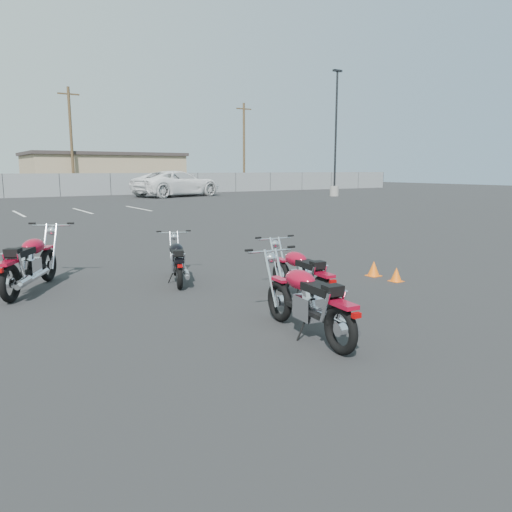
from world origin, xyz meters
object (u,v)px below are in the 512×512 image
motorcycle_second_black (177,261)px  motorcycle_rear_red (301,274)px  motorcycle_front_red (30,263)px  motorcycle_third_red (308,301)px  white_van (177,176)px

motorcycle_second_black → motorcycle_rear_red: motorcycle_rear_red is taller
motorcycle_front_red → motorcycle_rear_red: bearing=-40.6°
motorcycle_second_black → motorcycle_front_red: bearing=163.8°
motorcycle_third_red → motorcycle_second_black: bearing=91.7°
motorcycle_front_red → motorcycle_second_black: bearing=-16.2°
motorcycle_second_black → white_van: (12.45, 28.11, 1.17)m
motorcycle_second_black → white_van: bearing=66.1°
motorcycle_front_red → motorcycle_second_black: size_ratio=1.19×
motorcycle_rear_red → white_van: white_van is taller
motorcycle_front_red → motorcycle_rear_red: 4.74m
motorcycle_second_black → motorcycle_rear_red: bearing=-64.5°
motorcycle_front_red → motorcycle_second_black: 2.57m
motorcycle_third_red → motorcycle_rear_red: bearing=55.0°
motorcycle_front_red → motorcycle_third_red: size_ratio=1.01×
motorcycle_second_black → white_van: 30.76m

